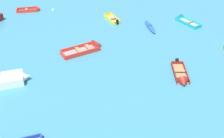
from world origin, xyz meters
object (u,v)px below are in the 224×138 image
at_px(rowboat_red_back_row_left, 91,48).
at_px(rowboat_yellow_far_right, 110,17).
at_px(rowboat_maroon_back_row_center, 182,78).
at_px(rowboat_red_far_left, 33,10).
at_px(mooring_buoy_trailing, 53,10).
at_px(rowboat_turquoise_midfield_right, 183,20).
at_px(kayak_blue_distant_center, 150,27).

bearing_deg(rowboat_red_back_row_left, rowboat_yellow_far_right, 80.95).
bearing_deg(rowboat_maroon_back_row_center, rowboat_yellow_far_right, 120.84).
height_order(rowboat_yellow_far_right, rowboat_red_far_left, rowboat_red_far_left).
bearing_deg(rowboat_red_far_left, mooring_buoy_trailing, 10.21).
distance_m(rowboat_red_back_row_left, rowboat_yellow_far_right, 8.45).
distance_m(rowboat_maroon_back_row_center, rowboat_turquoise_midfield_right, 13.03).
height_order(rowboat_red_back_row_left, rowboat_red_far_left, rowboat_red_back_row_left).
bearing_deg(kayak_blue_distant_center, rowboat_red_back_row_left, -138.52).
relative_size(kayak_blue_distant_center, rowboat_yellow_far_right, 1.12).
relative_size(rowboat_maroon_back_row_center, rowboat_red_far_left, 1.19).
distance_m(rowboat_red_back_row_left, rowboat_red_far_left, 13.67).
relative_size(rowboat_turquoise_midfield_right, rowboat_red_far_left, 1.08).
xyz_separation_m(rowboat_red_back_row_left, rowboat_yellow_far_right, (1.33, 8.34, -0.04)).
relative_size(kayak_blue_distant_center, mooring_buoy_trailing, 11.44).
bearing_deg(rowboat_maroon_back_row_center, kayak_blue_distant_center, 103.90).
height_order(rowboat_red_far_left, mooring_buoy_trailing, rowboat_red_far_left).
bearing_deg(rowboat_turquoise_midfield_right, rowboat_red_back_row_left, -143.19).
distance_m(kayak_blue_distant_center, mooring_buoy_trailing, 14.17).
relative_size(rowboat_turquoise_midfield_right, rowboat_yellow_far_right, 1.12).
height_order(kayak_blue_distant_center, mooring_buoy_trailing, kayak_blue_distant_center).
xyz_separation_m(rowboat_red_back_row_left, kayak_blue_distant_center, (6.56, 5.80, -0.05)).
relative_size(rowboat_red_back_row_left, kayak_blue_distant_center, 1.25).
bearing_deg(rowboat_red_far_left, rowboat_yellow_far_right, -7.91).
xyz_separation_m(rowboat_maroon_back_row_center, rowboat_red_back_row_left, (-9.20, 4.83, 0.05)).
xyz_separation_m(rowboat_red_back_row_left, mooring_buoy_trailing, (-6.87, 10.32, -0.22)).
height_order(rowboat_yellow_far_right, mooring_buoy_trailing, rowboat_yellow_far_right).
relative_size(rowboat_red_back_row_left, mooring_buoy_trailing, 14.36).
distance_m(rowboat_yellow_far_right, rowboat_red_far_left, 10.91).
bearing_deg(rowboat_maroon_back_row_center, mooring_buoy_trailing, 136.69).
bearing_deg(mooring_buoy_trailing, rowboat_turquoise_midfield_right, -7.16).
xyz_separation_m(kayak_blue_distant_center, rowboat_turquoise_midfield_right, (4.25, 2.29, 0.03)).
height_order(rowboat_maroon_back_row_center, rowboat_red_far_left, rowboat_maroon_back_row_center).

